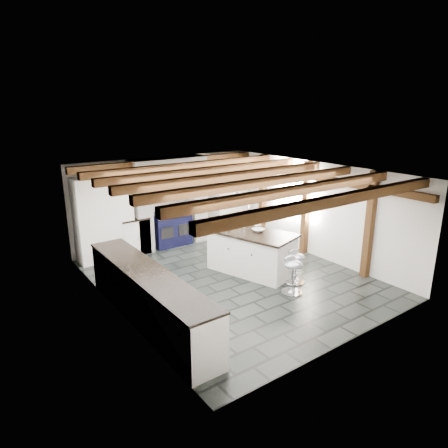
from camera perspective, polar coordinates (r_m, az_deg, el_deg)
ground at (r=8.65m, az=1.02°, el=-7.73°), size 6.00×6.00×0.00m
room_shell at (r=9.11m, az=-7.38°, el=0.53°), size 6.00×6.03×6.00m
range_cooker at (r=10.62m, az=-7.64°, el=-0.53°), size 1.00×0.63×0.99m
kitchen_island at (r=8.83m, az=3.93°, el=-3.91°), size 1.49×2.08×1.24m
bar_stool_near at (r=8.41m, az=10.18°, el=-5.39°), size 0.39×0.39×0.73m
bar_stool_far at (r=7.94m, az=9.75°, el=-6.54°), size 0.42×0.42×0.77m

